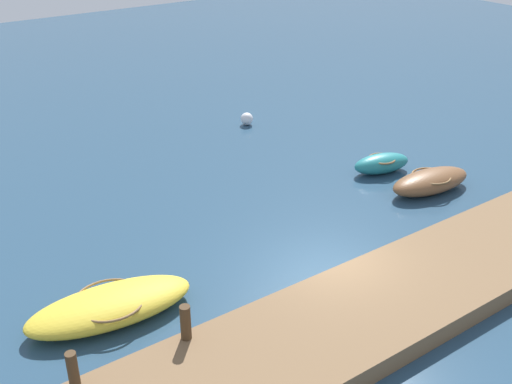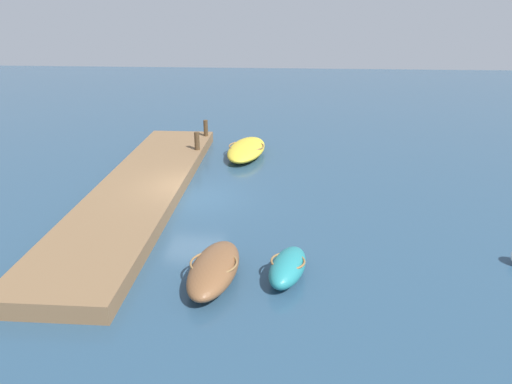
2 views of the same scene
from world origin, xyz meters
name	(u,v)px [view 1 (image 1 of 2)]	position (x,y,z in m)	size (l,w,h in m)	color
ground_plane	(330,272)	(0.00, 0.00, 0.00)	(84.00, 84.00, 0.00)	navy
dock_platform	(386,303)	(0.00, -2.29, 0.29)	(18.09, 3.57, 0.58)	brown
rowboat_brown	(430,181)	(6.62, 1.92, 0.41)	(3.56, 1.74, 0.81)	brown
dinghy_teal	(381,163)	(6.32, 4.15, 0.40)	(2.55, 1.54, 0.78)	teal
motorboat_yellow	(110,306)	(-6.20, 1.76, 0.38)	(4.68, 2.36, 0.74)	gold
mooring_post_west	(73,370)	(-8.07, -0.75, 1.04)	(0.25, 0.25, 0.93)	#47331E
mooring_post_mid_west	(186,322)	(-5.28, -0.75, 1.05)	(0.26, 0.26, 0.94)	#47331E
marker_buoy	(247,119)	(4.94, 11.64, 0.30)	(0.59, 0.59, 0.59)	silver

